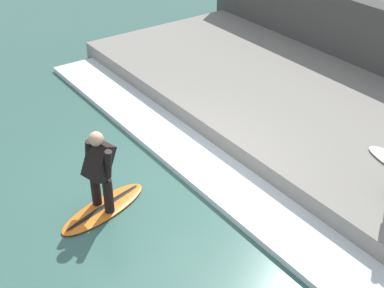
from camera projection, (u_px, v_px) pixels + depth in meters
The scene contains 5 objects.
ground_plane at pixel (162, 191), 8.93m from camera, with size 28.00×28.00×0.00m, color #386056.
concrete_ledge at pixel (317, 117), 10.64m from camera, with size 4.40×11.67×0.42m, color gray.
wave_foam_crest at pixel (208, 169), 9.38m from camera, with size 1.04×11.08×0.11m, color silver.
surfboard_riding at pixel (104, 208), 8.50m from camera, with size 1.72×0.92×0.07m.
surfer_riding at pixel (99, 167), 8.07m from camera, with size 0.53×0.63×1.38m.
Camera 1 is at (-3.74, -6.10, 5.43)m, focal length 50.00 mm.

